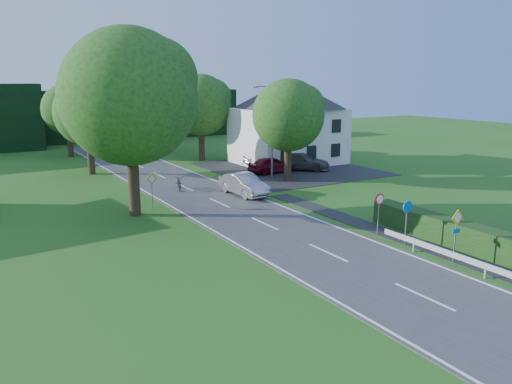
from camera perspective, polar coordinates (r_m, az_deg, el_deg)
road at (r=31.55m, az=-0.93°, el=-2.78°), size 7.00×80.00×0.04m
parking_pad at (r=48.56m, az=3.69°, el=2.68°), size 14.00×16.00×0.04m
line_edge_left at (r=30.12m, az=-6.30°, el=-3.57°), size 0.12×80.00×0.01m
line_edge_right at (r=33.23m, az=3.94°, el=-1.97°), size 0.12×80.00×0.01m
line_centre at (r=31.54m, az=-0.93°, el=-2.74°), size 0.12×80.00×0.01m
tree_main at (r=31.82m, az=-14.15°, el=7.59°), size 9.40×9.40×11.64m
tree_left_far at (r=47.64m, az=-18.58°, el=7.04°), size 7.00×7.00×8.58m
tree_right_far at (r=53.34m, az=-6.30°, el=8.43°), size 7.40×7.40×9.09m
tree_left_back at (r=59.49m, az=-20.65°, el=7.64°), size 6.60×6.60×8.07m
tree_right_back at (r=60.38m, az=-10.36°, el=8.06°), size 6.20×6.20×7.56m
tree_right_mid at (r=41.92m, az=3.70°, el=6.99°), size 7.00×7.00×8.58m
treeline_right at (r=76.14m, az=-13.24°, el=8.64°), size 30.00×5.00×7.00m
house_white at (r=51.58m, az=3.70°, el=8.18°), size 10.60×8.40×8.60m
streetlight at (r=43.33m, az=1.71°, el=7.42°), size 2.03×0.18×8.00m
sign_priority_right at (r=25.07m, az=21.94°, el=-3.61°), size 0.78×0.09×2.59m
sign_roundabout at (r=26.93m, az=16.87°, el=-2.42°), size 0.64×0.08×2.37m
sign_speed_limit at (r=28.23m, az=13.91°, el=-1.35°), size 0.64×0.11×2.37m
sign_priority_left at (r=33.78m, az=-11.84°, el=0.94°), size 0.78×0.09×2.44m
moving_car at (r=37.11m, az=-1.39°, el=0.87°), size 1.94×4.92×1.59m
motorcycle at (r=39.45m, az=-8.77°, el=1.09°), size 1.38×2.27×1.12m
parked_car_red at (r=46.02m, az=1.79°, el=3.13°), size 4.48×1.88×1.52m
parked_car_silver_a at (r=50.05m, az=1.10°, el=3.86°), size 4.44×1.81×1.43m
parked_car_grey at (r=47.86m, az=5.08°, el=3.52°), size 5.59×5.58×1.63m
parked_car_silver_b at (r=50.55m, az=6.92°, el=3.73°), size 4.38×2.09×1.20m
parasol at (r=48.93m, az=3.58°, el=4.04°), size 3.02×3.05×2.12m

